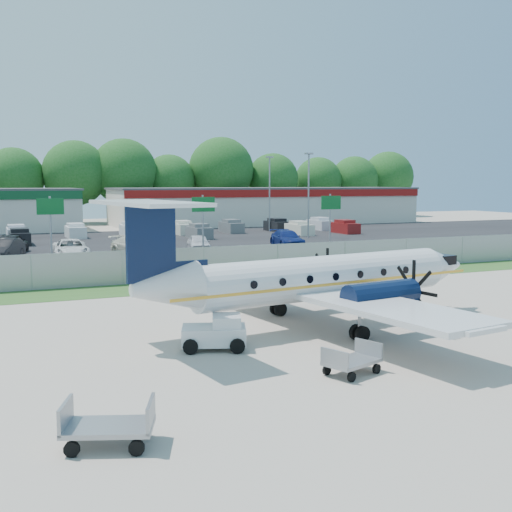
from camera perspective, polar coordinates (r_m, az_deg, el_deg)
name	(u,v)px	position (r m, az deg, el deg)	size (l,w,h in m)	color
ground	(314,326)	(26.77, 5.15, -6.24)	(170.00, 170.00, 0.00)	#B3A698
grass_verge	(215,284)	(37.55, -3.65, -2.52)	(170.00, 4.00, 0.02)	#2D561E
access_road	(180,269)	(44.13, -6.73, -1.20)	(170.00, 8.00, 0.02)	black
parking_lot	(119,243)	(64.41, -12.12, 1.12)	(170.00, 32.00, 0.02)	black
perimeter_fence	(204,263)	(39.28, -4.65, -0.67)	(120.00, 0.06, 1.99)	gray
building_east	(267,206)	(93.28, 0.98, 4.50)	(44.40, 12.40, 5.24)	silver
sign_left	(51,217)	(46.09, -17.80, 3.36)	(1.80, 0.26, 5.00)	gray
sign_mid	(203,214)	(48.43, -4.72, 3.79)	(1.80, 0.26, 5.00)	gray
sign_right	(331,211)	(52.99, 6.65, 4.00)	(1.80, 0.26, 5.00)	gray
light_pole_ne	(309,189)	(69.05, 4.69, 5.94)	(0.90, 0.35, 9.09)	gray
light_pole_se	(270,188)	(78.01, 1.21, 6.02)	(0.90, 0.35, 9.09)	gray
tree_line	(72,223)	(97.89, -16.06, 2.80)	(112.00, 6.00, 14.00)	#184D16
aircraft	(318,278)	(26.31, 5.50, -1.96)	(17.22, 16.91, 5.27)	silver
pushback_tug	(217,333)	(23.05, -3.50, -6.83)	(2.58, 2.24, 1.22)	silver
baggage_cart_near	(109,425)	(15.23, -12.98, -14.47)	(2.28, 1.82, 1.04)	gray
baggage_cart_far	(352,361)	(20.29, 8.52, -9.19)	(2.01, 1.59, 0.92)	gray
cone_nose	(474,327)	(27.05, 18.85, -5.96)	(0.33, 0.33, 0.46)	orange
cone_starboard_wing	(153,294)	(33.20, -9.16, -3.32)	(0.41, 0.41, 0.58)	orange
road_car_mid	(238,264)	(47.09, -1.61, -0.68)	(2.18, 4.72, 1.31)	silver
parked_car_a	(4,261)	(51.99, -21.51, -0.46)	(1.82, 5.22, 1.72)	black
parked_car_b	(71,259)	(51.83, -16.12, -0.28)	(2.59, 5.61, 1.56)	silver
parked_car_c	(136,256)	(52.77, -10.60, -0.02)	(2.22, 5.46, 1.59)	beige
parked_car_d	(199,252)	(55.18, -5.12, 0.35)	(1.78, 4.41, 1.50)	silver
parked_car_e	(287,247)	(59.08, 2.78, 0.78)	(2.19, 5.39, 1.56)	navy
parked_car_f	(12,254)	(57.48, -20.91, 0.19)	(2.03, 5.04, 1.72)	black
parked_car_g	(145,248)	(59.61, -9.82, 0.74)	(1.99, 4.90, 1.42)	maroon
far_parking_rows	(109,239)	(69.30, -12.94, 1.47)	(56.00, 10.00, 1.60)	gray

